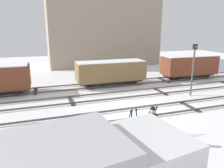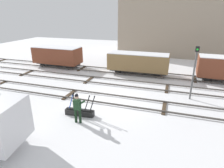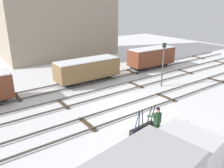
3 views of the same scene
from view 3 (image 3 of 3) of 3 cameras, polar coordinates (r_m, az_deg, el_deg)
The scene contains 10 objects.
ground_plane at distance 15.66m, azimuth 5.00°, elevation -6.51°, with size 60.00×60.00×0.00m, color white.
track_main_line at distance 15.61m, azimuth 5.01°, elevation -6.16°, with size 44.00×1.94×0.18m.
track_siding_near at distance 18.20m, azimuth -2.27°, elevation -2.21°, with size 44.00×1.94×0.18m.
track_siding_far at distance 20.81m, azimuth -7.23°, elevation 0.54°, with size 44.00×1.94×0.18m.
switch_lever_frame at distance 13.09m, azimuth 7.84°, elevation -11.02°, with size 1.95×0.50×1.45m.
rail_worker at distance 12.46m, azimuth 11.35°, elevation -8.98°, with size 0.57×0.71×1.78m.
signal_post at distance 19.71m, azimuth 12.93°, elevation 5.87°, with size 0.24×0.32×3.82m.
apartment_building at distance 31.60m, azimuth -13.29°, elevation 17.46°, with size 14.91×6.49×11.80m.
freight_car_back_track at distance 25.57m, azimuth 10.00°, elevation 6.87°, with size 5.50×2.13×2.31m.
freight_car_far_end at distance 20.68m, azimuth -6.24°, elevation 3.79°, with size 5.96×2.01×2.16m.
Camera 3 is at (-9.28, -10.55, 6.92)m, focal length 35.92 mm.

